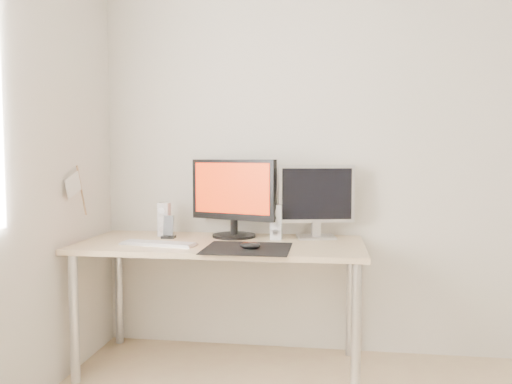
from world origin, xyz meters
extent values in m
plane|color=silver|center=(0.00, 1.75, 1.25)|extent=(3.50, 0.00, 3.50)
cube|color=black|center=(-0.75, 1.20, 0.73)|extent=(0.45, 0.40, 0.00)
ellipsoid|color=black|center=(-0.73, 1.17, 0.75)|extent=(0.11, 0.06, 0.04)
cube|color=#D1B587|center=(-0.93, 1.38, 0.71)|extent=(1.60, 0.70, 0.03)
cylinder|color=silver|center=(-1.67, 1.09, 0.35)|extent=(0.05, 0.05, 0.70)
cylinder|color=silver|center=(-0.19, 1.09, 0.35)|extent=(0.05, 0.05, 0.70)
cylinder|color=silver|center=(-1.67, 1.67, 0.35)|extent=(0.05, 0.05, 0.70)
cylinder|color=silver|center=(-0.19, 1.67, 0.35)|extent=(0.05, 0.05, 0.70)
cylinder|color=black|center=(-0.89, 1.57, 0.74)|extent=(0.33, 0.33, 0.02)
cylinder|color=black|center=(-0.89, 1.57, 0.81)|extent=(0.05, 0.05, 0.12)
cube|color=black|center=(-0.89, 1.56, 1.02)|extent=(0.54, 0.22, 0.36)
cube|color=red|center=(-0.90, 1.54, 1.03)|extent=(0.47, 0.17, 0.30)
cube|color=silver|center=(-0.40, 1.59, 0.74)|extent=(0.25, 0.20, 0.01)
cube|color=silver|center=(-0.40, 1.59, 0.80)|extent=(0.06, 0.05, 0.10)
cube|color=silver|center=(-0.40, 1.59, 0.99)|extent=(0.45, 0.13, 0.34)
cube|color=black|center=(-0.40, 1.57, 0.99)|extent=(0.40, 0.08, 0.30)
cube|color=white|center=(-1.32, 1.55, 0.83)|extent=(0.07, 0.07, 0.20)
cylinder|color=#B2B2B5|center=(-1.32, 1.51, 0.78)|extent=(0.04, 0.01, 0.04)
cylinder|color=silver|center=(-1.32, 1.51, 0.83)|extent=(0.04, 0.01, 0.04)
cylinder|color=#B2B2B4|center=(-1.32, 1.51, 0.89)|extent=(0.04, 0.01, 0.04)
cube|color=white|center=(-0.63, 1.52, 0.83)|extent=(0.07, 0.07, 0.20)
cylinder|color=silver|center=(-0.63, 1.48, 0.78)|extent=(0.04, 0.01, 0.04)
cylinder|color=silver|center=(-0.63, 1.48, 0.83)|extent=(0.04, 0.01, 0.04)
cylinder|color=silver|center=(-0.63, 1.48, 0.89)|extent=(0.04, 0.01, 0.04)
cube|color=silver|center=(-1.25, 1.25, 0.73)|extent=(0.43, 0.18, 0.01)
cube|color=silver|center=(-1.25, 1.25, 0.74)|extent=(0.41, 0.16, 0.01)
cube|color=black|center=(-1.27, 1.47, 0.74)|extent=(0.08, 0.06, 0.02)
cube|color=black|center=(-1.27, 1.47, 0.81)|extent=(0.06, 0.03, 0.12)
cylinder|color=#A57F54|center=(-1.72, 1.30, 1.02)|extent=(0.01, 0.10, 0.29)
cube|color=white|center=(-1.72, 1.21, 1.06)|extent=(0.00, 0.19, 0.15)
camera|label=1|loc=(-0.34, -1.36, 1.21)|focal=35.00mm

